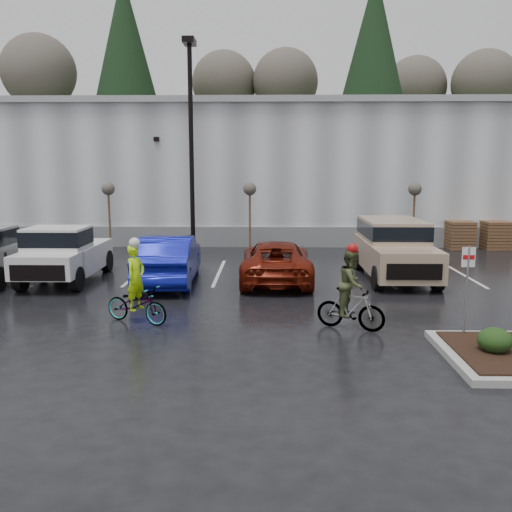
{
  "coord_description": "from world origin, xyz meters",
  "views": [
    {
      "loc": [
        -0.73,
        -11.83,
        4.0
      ],
      "look_at": [
        -1.04,
        4.1,
        1.3
      ],
      "focal_mm": 38.0,
      "sensor_mm": 36.0,
      "label": 1
    }
  ],
  "objects_px": {
    "car_red": "(276,261)",
    "cyclist_olive": "(351,298)",
    "sapling_east": "(415,193)",
    "car_blue": "(169,259)",
    "sapling_west": "(108,193)",
    "pallet_stack_b": "(495,235)",
    "lamppost": "(191,125)",
    "sapling_mid": "(250,193)",
    "suv_tan": "(395,250)",
    "fire_lane_sign": "(467,281)",
    "pallet_stack_a": "(460,235)",
    "pickup_white": "(68,252)",
    "cyclist_hivis": "(136,296)"
  },
  "relations": [
    {
      "from": "car_red",
      "to": "cyclist_olive",
      "type": "height_order",
      "value": "cyclist_olive"
    },
    {
      "from": "sapling_east",
      "to": "car_blue",
      "type": "bearing_deg",
      "value": -145.99
    },
    {
      "from": "sapling_west",
      "to": "pallet_stack_b",
      "type": "distance_m",
      "value": 18.34
    },
    {
      "from": "lamppost",
      "to": "sapling_mid",
      "type": "xyz_separation_m",
      "value": [
        2.5,
        1.0,
        -2.96
      ]
    },
    {
      "from": "sapling_east",
      "to": "car_red",
      "type": "xyz_separation_m",
      "value": [
        -6.39,
        -6.42,
        -2.02
      ]
    },
    {
      "from": "car_red",
      "to": "suv_tan",
      "type": "distance_m",
      "value": 4.24
    },
    {
      "from": "car_blue",
      "to": "fire_lane_sign",
      "type": "bearing_deg",
      "value": 140.08
    },
    {
      "from": "pallet_stack_a",
      "to": "car_red",
      "type": "relative_size",
      "value": 0.27
    },
    {
      "from": "sapling_west",
      "to": "sapling_east",
      "type": "bearing_deg",
      "value": 0.0
    },
    {
      "from": "lamppost",
      "to": "sapling_east",
      "type": "distance_m",
      "value": 10.48
    },
    {
      "from": "lamppost",
      "to": "pallet_stack_a",
      "type": "xyz_separation_m",
      "value": [
        12.5,
        2.0,
        -5.01
      ]
    },
    {
      "from": "sapling_west",
      "to": "pallet_stack_a",
      "type": "height_order",
      "value": "sapling_west"
    },
    {
      "from": "pallet_stack_b",
      "to": "pickup_white",
      "type": "xyz_separation_m",
      "value": [
        -17.88,
        -7.29,
        0.3
      ]
    },
    {
      "from": "sapling_mid",
      "to": "car_blue",
      "type": "height_order",
      "value": "sapling_mid"
    },
    {
      "from": "pallet_stack_b",
      "to": "fire_lane_sign",
      "type": "relative_size",
      "value": 0.61
    },
    {
      "from": "cyclist_olive",
      "to": "suv_tan",
      "type": "bearing_deg",
      "value": 2.1
    },
    {
      "from": "pallet_stack_a",
      "to": "fire_lane_sign",
      "type": "height_order",
      "value": "fire_lane_sign"
    },
    {
      "from": "car_red",
      "to": "cyclist_hivis",
      "type": "bearing_deg",
      "value": 54.74
    },
    {
      "from": "sapling_east",
      "to": "pallet_stack_a",
      "type": "bearing_deg",
      "value": 21.8
    },
    {
      "from": "sapling_east",
      "to": "fire_lane_sign",
      "type": "relative_size",
      "value": 1.45
    },
    {
      "from": "pallet_stack_a",
      "to": "car_red",
      "type": "xyz_separation_m",
      "value": [
        -8.89,
        -7.42,
        0.03
      ]
    },
    {
      "from": "sapling_mid",
      "to": "pallet_stack_a",
      "type": "height_order",
      "value": "sapling_mid"
    },
    {
      "from": "sapling_west",
      "to": "sapling_east",
      "type": "height_order",
      "value": "same"
    },
    {
      "from": "fire_lane_sign",
      "to": "cyclist_hivis",
      "type": "relative_size",
      "value": 1.0
    },
    {
      "from": "sapling_east",
      "to": "sapling_west",
      "type": "bearing_deg",
      "value": 180.0
    },
    {
      "from": "fire_lane_sign",
      "to": "cyclist_hivis",
      "type": "height_order",
      "value": "fire_lane_sign"
    },
    {
      "from": "pickup_white",
      "to": "cyclist_olive",
      "type": "relative_size",
      "value": 2.44
    },
    {
      "from": "sapling_west",
      "to": "fire_lane_sign",
      "type": "distance_m",
      "value": 17.46
    },
    {
      "from": "suv_tan",
      "to": "sapling_west",
      "type": "bearing_deg",
      "value": 153.29
    },
    {
      "from": "sapling_east",
      "to": "cyclist_olive",
      "type": "bearing_deg",
      "value": -111.31
    },
    {
      "from": "lamppost",
      "to": "cyclist_olive",
      "type": "bearing_deg",
      "value": -64.06
    },
    {
      "from": "sapling_west",
      "to": "cyclist_olive",
      "type": "bearing_deg",
      "value": -52.04
    },
    {
      "from": "pallet_stack_a",
      "to": "pickup_white",
      "type": "distance_m",
      "value": 17.74
    },
    {
      "from": "pallet_stack_b",
      "to": "cyclist_hivis",
      "type": "xyz_separation_m",
      "value": [
        -14.23,
        -12.5,
        0.01
      ]
    },
    {
      "from": "pallet_stack_a",
      "to": "pickup_white",
      "type": "relative_size",
      "value": 0.26
    },
    {
      "from": "fire_lane_sign",
      "to": "pickup_white",
      "type": "relative_size",
      "value": 0.42
    },
    {
      "from": "car_red",
      "to": "cyclist_olive",
      "type": "relative_size",
      "value": 2.38
    },
    {
      "from": "fire_lane_sign",
      "to": "car_blue",
      "type": "xyz_separation_m",
      "value": [
        -7.84,
        6.02,
        -0.58
      ]
    },
    {
      "from": "suv_tan",
      "to": "cyclist_olive",
      "type": "distance_m",
      "value": 6.51
    },
    {
      "from": "sapling_mid",
      "to": "cyclist_olive",
      "type": "distance_m",
      "value": 12.45
    },
    {
      "from": "fire_lane_sign",
      "to": "car_red",
      "type": "distance_m",
      "value": 7.66
    },
    {
      "from": "car_blue",
      "to": "cyclist_hivis",
      "type": "xyz_separation_m",
      "value": [
        0.01,
        -4.72,
        -0.14
      ]
    },
    {
      "from": "suv_tan",
      "to": "cyclist_olive",
      "type": "bearing_deg",
      "value": -112.36
    },
    {
      "from": "sapling_west",
      "to": "suv_tan",
      "type": "distance_m",
      "value": 13.33
    },
    {
      "from": "sapling_east",
      "to": "suv_tan",
      "type": "distance_m",
      "value": 6.56
    },
    {
      "from": "car_blue",
      "to": "sapling_east",
      "type": "bearing_deg",
      "value": -148.4
    },
    {
      "from": "car_blue",
      "to": "cyclist_hivis",
      "type": "bearing_deg",
      "value": 87.73
    },
    {
      "from": "pallet_stack_b",
      "to": "cyclist_olive",
      "type": "height_order",
      "value": "cyclist_olive"
    },
    {
      "from": "car_red",
      "to": "suv_tan",
      "type": "relative_size",
      "value": 0.99
    },
    {
      "from": "car_red",
      "to": "pickup_white",
      "type": "bearing_deg",
      "value": -0.66
    }
  ]
}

